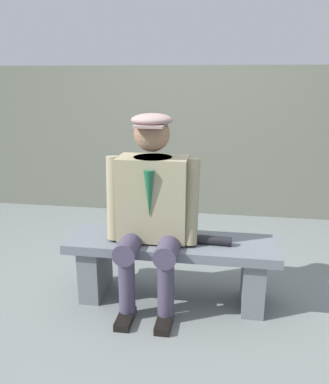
{
  "coord_description": "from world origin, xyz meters",
  "views": [
    {
      "loc": [
        -0.36,
        2.58,
        1.58
      ],
      "look_at": [
        0.05,
        0.0,
        0.81
      ],
      "focal_mm": 37.53,
      "sensor_mm": 36.0,
      "label": 1
    }
  ],
  "objects": [
    {
      "name": "stadium_wall",
      "position": [
        0.0,
        -2.04,
        0.84
      ],
      "size": [
        12.0,
        0.24,
        1.68
      ],
      "primitive_type": "cube",
      "color": "#666A5C",
      "rests_on": "ground"
    },
    {
      "name": "seated_man",
      "position": [
        0.13,
        0.05,
        0.75
      ],
      "size": [
        0.64,
        0.59,
        1.34
      ],
      "color": "gray",
      "rests_on": "ground"
    },
    {
      "name": "ground_plane",
      "position": [
        0.0,
        0.0,
        0.0
      ],
      "size": [
        30.0,
        30.0,
        0.0
      ],
      "primitive_type": "plane",
      "color": "slate"
    },
    {
      "name": "rolled_magazine",
      "position": [
        -0.29,
        0.03,
        0.49
      ],
      "size": [
        0.25,
        0.07,
        0.06
      ],
      "primitive_type": "cylinder",
      "rotation": [
        0.0,
        1.57,
        -0.05
      ],
      "color": "black",
      "rests_on": "bench"
    },
    {
      "name": "bench",
      "position": [
        0.0,
        0.0,
        0.31
      ],
      "size": [
        1.48,
        0.43,
        0.46
      ],
      "color": "slate",
      "rests_on": "ground"
    }
  ]
}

